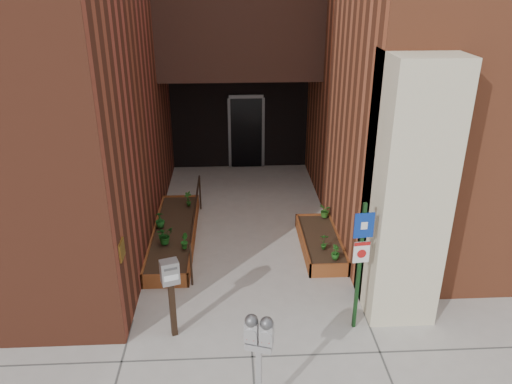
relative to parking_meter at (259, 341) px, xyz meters
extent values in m
plane|color=#9E9991|center=(-0.04, 2.10, -1.26)|extent=(80.00, 80.00, 0.00)
cube|color=beige|center=(2.51, 2.30, 0.94)|extent=(1.10, 1.20, 4.40)
cube|color=black|center=(-0.04, 8.10, 2.74)|extent=(4.20, 2.00, 2.00)
cube|color=black|center=(-0.04, 9.50, 0.24)|extent=(4.00, 0.30, 3.00)
cube|color=black|center=(0.16, 9.32, -0.21)|extent=(0.90, 0.06, 2.10)
cube|color=#B79338|center=(-2.03, 1.90, 0.24)|extent=(0.04, 0.30, 0.30)
cube|color=brown|center=(-1.59, 3.02, -1.11)|extent=(0.90, 0.04, 0.30)
cube|color=brown|center=(-1.59, 6.58, -1.11)|extent=(0.90, 0.04, 0.30)
cube|color=brown|center=(-2.02, 4.80, -1.11)|extent=(0.04, 3.60, 0.30)
cube|color=brown|center=(-1.16, 4.80, -1.11)|extent=(0.04, 3.60, 0.30)
cube|color=black|center=(-1.59, 4.80, -1.13)|extent=(0.82, 3.52, 0.26)
cube|color=brown|center=(1.56, 3.22, -1.11)|extent=(0.80, 0.04, 0.30)
cube|color=brown|center=(1.56, 5.38, -1.11)|extent=(0.80, 0.04, 0.30)
cube|color=brown|center=(1.18, 4.30, -1.11)|extent=(0.04, 2.20, 0.30)
cube|color=brown|center=(1.94, 4.30, -1.11)|extent=(0.04, 2.20, 0.30)
cube|color=black|center=(1.56, 4.30, -1.13)|extent=(0.72, 2.12, 0.26)
cylinder|color=black|center=(-1.09, 3.10, -0.81)|extent=(0.04, 0.04, 0.90)
cylinder|color=black|center=(-1.09, 6.40, -0.81)|extent=(0.04, 0.04, 0.90)
cylinder|color=black|center=(-1.09, 4.75, -0.38)|extent=(0.04, 3.30, 0.04)
cube|color=#B2B2B4|center=(0.00, 0.00, -0.70)|extent=(0.09, 0.09, 1.13)
cube|color=#B2B2B4|center=(0.00, 0.00, -0.09)|extent=(0.36, 0.23, 0.09)
cube|color=#B2B2B4|center=(-0.09, 0.03, 0.12)|extent=(0.20, 0.16, 0.29)
sphere|color=#59595B|center=(-0.09, 0.03, 0.29)|extent=(0.17, 0.17, 0.17)
cube|color=white|center=(-0.11, -0.03, 0.14)|extent=(0.10, 0.04, 0.06)
cube|color=#B21414|center=(-0.11, -0.03, 0.05)|extent=(0.10, 0.04, 0.03)
cube|color=#B2B2B4|center=(0.09, -0.03, 0.12)|extent=(0.20, 0.16, 0.29)
sphere|color=#59595B|center=(0.09, -0.03, 0.29)|extent=(0.17, 0.17, 0.17)
cube|color=white|center=(0.07, -0.08, 0.14)|extent=(0.10, 0.04, 0.06)
cube|color=#B21414|center=(0.07, -0.08, 0.05)|extent=(0.10, 0.04, 0.03)
cube|color=#133615|center=(1.69, 1.74, -0.12)|extent=(0.06, 0.06, 2.29)
cube|color=navy|center=(1.69, 1.71, 0.66)|extent=(0.31, 0.05, 0.42)
cube|color=white|center=(1.70, 1.71, 0.66)|extent=(0.10, 0.02, 0.12)
cube|color=white|center=(1.69, 1.71, 0.20)|extent=(0.26, 0.05, 0.36)
cube|color=#B21414|center=(1.70, 1.71, 0.35)|extent=(0.26, 0.04, 0.06)
cylinder|color=#B21414|center=(1.70, 1.70, 0.17)|extent=(0.15, 0.03, 0.15)
cube|color=black|center=(-1.29, 1.70, -0.75)|extent=(0.12, 0.12, 1.02)
cube|color=#A1A1A3|center=(-1.29, 1.70, -0.06)|extent=(0.33, 0.28, 0.39)
cube|color=#59595B|center=(-1.25, 1.60, 0.05)|extent=(0.20, 0.07, 0.04)
cube|color=white|center=(-1.25, 1.60, -0.11)|extent=(0.21, 0.08, 0.09)
imported|color=#164F16|center=(-1.70, 4.19, -0.77)|extent=(0.48, 0.48, 0.38)
imported|color=#1D611B|center=(-1.29, 3.98, -0.80)|extent=(0.20, 0.20, 0.32)
imported|color=#18561B|center=(-1.89, 4.92, -0.78)|extent=(0.24, 0.24, 0.36)
imported|color=#1E5117|center=(-1.35, 5.98, -0.78)|extent=(0.27, 0.27, 0.36)
imported|color=#1D5418|center=(1.69, 3.40, -0.81)|extent=(0.24, 0.24, 0.30)
imported|color=#1E5317|center=(1.53, 3.78, -0.79)|extent=(0.22, 0.22, 0.35)
imported|color=#2B631C|center=(1.81, 5.20, -0.80)|extent=(0.31, 0.31, 0.32)
camera|label=1|loc=(-0.29, -4.89, 4.20)|focal=35.00mm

